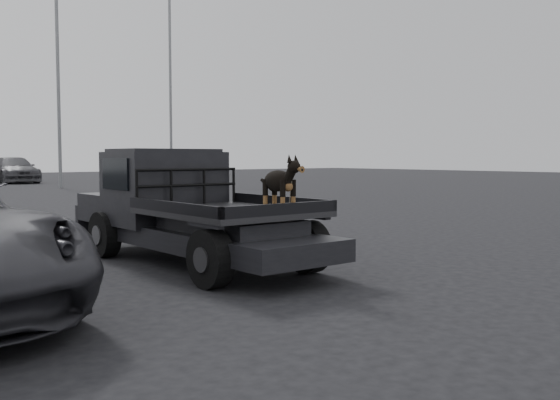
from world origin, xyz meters
TOP-DOWN VIEW (x-y plane):
  - ground at (0.00, 0.00)m, footprint 120.00×120.00m
  - flatbed_ute at (0.04, 2.04)m, footprint 2.00×5.40m
  - ute_cab at (0.04, 2.99)m, footprint 1.72×1.30m
  - headache_rack at (0.04, 2.24)m, footprint 1.80×0.08m
  - dog at (0.20, 0.16)m, footprint 0.32×0.60m
  - distant_car_b at (7.17, 35.48)m, footprint 2.61×5.76m
  - floodlight_mid at (6.97, 26.74)m, footprint 1.08×0.28m
  - floodlight_far at (16.22, 31.25)m, footprint 1.08×0.28m

SIDE VIEW (x-z plane):
  - ground at x=0.00m, z-range 0.00..0.00m
  - flatbed_ute at x=0.04m, z-range 0.00..0.92m
  - distant_car_b at x=7.17m, z-range 0.00..1.64m
  - headache_rack at x=0.04m, z-range 0.92..1.47m
  - dog at x=0.20m, z-range 0.92..1.66m
  - ute_cab at x=0.04m, z-range 0.92..1.80m
  - floodlight_mid at x=6.97m, z-range 0.60..15.29m
  - floodlight_far at x=16.22m, z-range 0.60..15.83m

